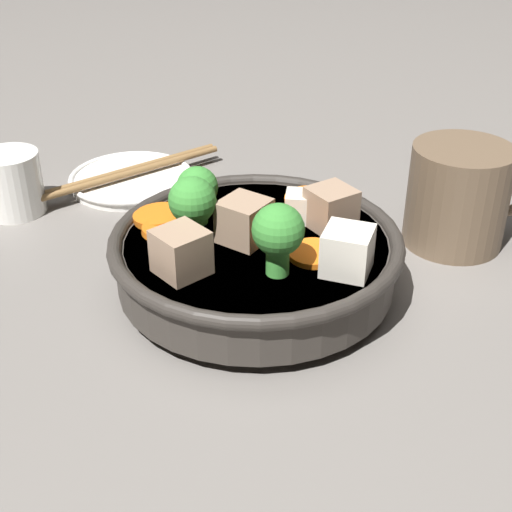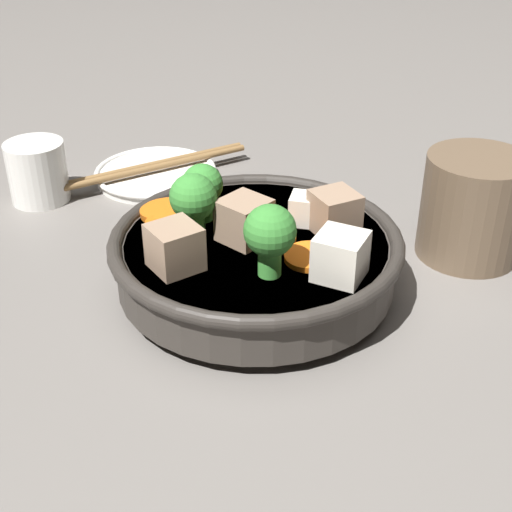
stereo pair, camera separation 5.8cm
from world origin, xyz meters
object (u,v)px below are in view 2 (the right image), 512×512
at_px(side_saucer, 156,174).
at_px(dark_mug, 475,207).
at_px(stirfry_bowl, 255,252).
at_px(chopsticks_pair, 155,166).
at_px(tea_cup, 37,171).

relative_size(side_saucer, dark_mug, 1.15).
bearing_deg(dark_mug, stirfry_bowl, -157.16).
bearing_deg(chopsticks_pair, stirfry_bowl, -58.16).
xyz_separation_m(side_saucer, tea_cup, (-0.11, -0.06, 0.02)).
xyz_separation_m(tea_cup, chopsticks_pair, (0.11, 0.06, -0.02)).
bearing_deg(tea_cup, side_saucer, 28.51).
relative_size(tea_cup, chopsticks_pair, 0.34).
distance_m(side_saucer, tea_cup, 0.13).
height_order(side_saucer, chopsticks_pair, chopsticks_pair).
xyz_separation_m(stirfry_bowl, chopsticks_pair, (-0.13, 0.21, -0.02)).
height_order(side_saucer, dark_mug, dark_mug).
height_order(side_saucer, tea_cup, tea_cup).
distance_m(stirfry_bowl, chopsticks_pair, 0.25).
bearing_deg(tea_cup, chopsticks_pair, 28.51).
distance_m(stirfry_bowl, dark_mug, 0.20).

